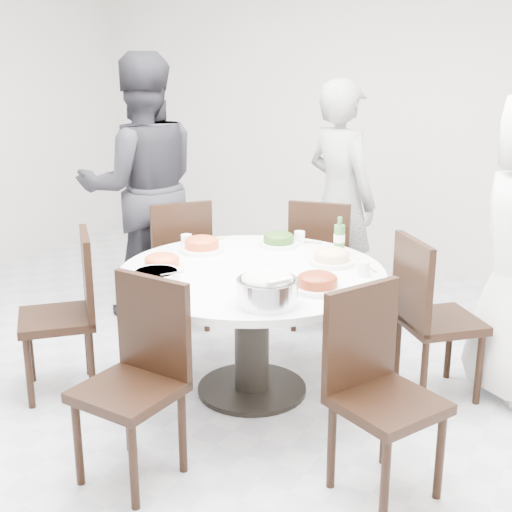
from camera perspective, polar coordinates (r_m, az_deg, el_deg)
The scene contains 21 objects.
floor at distance 4.17m, azimuth -4.66°, elevation -11.59°, with size 6.00×6.00×0.01m, color silver.
wall_back at distance 6.41m, azimuth 10.24°, elevation 11.40°, with size 6.00×0.01×2.80m, color beige.
dining_table at distance 4.12m, azimuth -0.34°, elevation -6.11°, with size 1.50×1.50×0.75m, color white.
chair_ne at distance 4.19m, azimuth 14.53°, elevation -4.80°, with size 0.42×0.42×0.95m, color black.
chair_n at distance 5.07m, azimuth 5.46°, elevation -0.53°, with size 0.42×0.42×0.95m, color black.
chair_nw at distance 5.06m, azimuth -6.49°, elevation -0.60°, with size 0.42×0.42×0.95m, color black.
chair_sw at distance 4.25m, azimuth -15.69°, elevation -4.57°, with size 0.42×0.42×0.95m, color black.
chair_s at distance 3.35m, azimuth -10.21°, elevation -10.24°, with size 0.42×0.42×0.95m, color black.
chair_se at distance 3.25m, azimuth 10.53°, elevation -11.16°, with size 0.42×0.42×0.95m, color black.
diner_middle at distance 5.24m, azimuth 6.77°, elevation 4.46°, with size 0.63×0.42×1.74m, color black.
diner_left at distance 5.26m, azimuth -9.09°, elevation 5.41°, with size 0.93×0.73×1.91m, color black.
dish_greens at distance 4.45m, azimuth 1.82°, elevation 1.18°, with size 0.24×0.24×0.06m, color white.
dish_pale at distance 4.11m, azimuth 6.07°, elevation -0.17°, with size 0.26×0.26×0.07m, color white.
dish_orange at distance 4.35m, azimuth -4.36°, elevation 0.82°, with size 0.27×0.27×0.07m, color white.
dish_redbrown at distance 3.68m, azimuth 4.92°, elevation -2.24°, with size 0.27×0.27×0.07m, color white.
dish_tofu at distance 4.02m, azimuth -7.53°, elevation -0.66°, with size 0.25×0.25×0.06m, color white.
rice_bowl at distance 3.46m, azimuth 0.91°, elevation -2.89°, with size 0.30×0.30×0.13m, color silver.
soup_bowl at distance 3.77m, azimuth -7.97°, elevation -1.78°, with size 0.25×0.25×0.08m, color white.
beverage_bottle at distance 4.30m, azimuth 6.69°, elevation 1.64°, with size 0.07×0.07×0.23m, color #306829.
tea_cups at distance 4.49m, azimuth 3.12°, elevation 1.42°, with size 0.07×0.07×0.08m, color white.
chopsticks at distance 4.55m, azimuth 3.99°, elevation 1.18°, with size 0.24×0.04×0.01m, color tan, non-canonical shape.
Camera 1 is at (2.05, -3.04, 1.99)m, focal length 50.00 mm.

